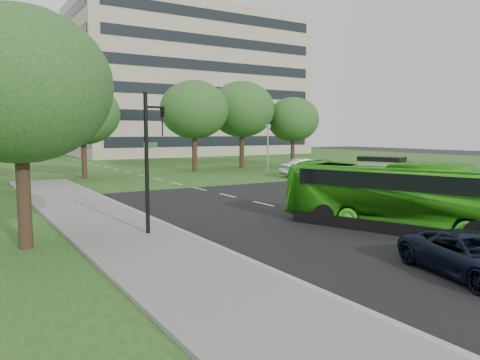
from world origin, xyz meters
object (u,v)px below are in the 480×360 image
(camera_pole, at_px, (268,143))
(sedan, at_px, (308,168))
(office_building, at_px, (190,84))
(tree_park_c, at_px, (194,110))
(tree_park_e, at_px, (293,120))
(traffic_light, at_px, (151,153))
(bus, at_px, (404,196))
(tree_side_near, at_px, (19,85))
(suv, at_px, (472,256))
(tree_park_b, at_px, (83,114))
(tree_park_d, at_px, (242,109))

(camera_pole, bearing_deg, sedan, -32.51)
(office_building, xyz_separation_m, tree_park_c, (-15.78, -34.41, -6.26))
(tree_park_e, distance_m, traffic_light, 37.94)
(office_building, xyz_separation_m, bus, (-20.96, -64.75, -11.10))
(office_building, height_order, camera_pole, office_building)
(tree_park_c, bearing_deg, traffic_light, -118.98)
(tree_park_e, distance_m, camera_pole, 12.18)
(tree_side_near, distance_m, camera_pole, 29.10)
(bus, height_order, suv, bus)
(sedan, distance_m, suv, 29.03)
(tree_park_b, height_order, traffic_light, tree_park_b)
(tree_park_b, distance_m, tree_park_c, 11.41)
(tree_park_d, height_order, traffic_light, tree_park_d)
(tree_park_b, bearing_deg, tree_side_near, -107.39)
(office_building, xyz_separation_m, tree_park_b, (-27.07, -35.91, -6.92))
(tree_park_d, relative_size, suv, 2.17)
(tree_park_c, bearing_deg, camera_pole, -63.16)
(office_building, bearing_deg, camera_pole, -105.91)
(traffic_light, height_order, camera_pole, traffic_light)
(tree_park_e, bearing_deg, tree_park_d, 169.64)
(traffic_light, bearing_deg, bus, -7.57)
(suv, height_order, camera_pole, camera_pole)
(tree_park_b, xyz_separation_m, tree_side_near, (-7.56, -24.12, 0.00))
(tree_park_e, xyz_separation_m, tree_side_near, (-31.66, -25.94, 0.13))
(tree_park_e, relative_size, suv, 1.81)
(tree_park_b, distance_m, tree_side_near, 25.28)
(tree_park_c, xyz_separation_m, camera_pole, (3.82, -7.55, -3.19))
(tree_park_b, distance_m, camera_pole, 16.48)
(tree_park_e, xyz_separation_m, suv, (-21.48, -35.87, -4.83))
(tree_park_e, height_order, suv, tree_park_e)
(tree_side_near, xyz_separation_m, traffic_light, (4.44, -0.40, -2.33))
(bus, bearing_deg, suv, -144.34)
(tree_park_b, relative_size, tree_park_e, 1.03)
(tree_park_c, bearing_deg, tree_park_e, 1.46)
(tree_park_d, relative_size, tree_side_near, 1.17)
(tree_park_d, distance_m, tree_side_near, 37.14)
(tree_park_b, bearing_deg, camera_pole, -21.82)
(office_building, height_order, tree_side_near, office_building)
(tree_park_c, height_order, traffic_light, tree_park_c)
(bus, relative_size, suv, 2.28)
(tree_park_e, xyz_separation_m, traffic_light, (-27.21, -26.35, -2.20))
(tree_side_near, height_order, suv, tree_side_near)
(tree_park_e, bearing_deg, tree_park_c, -178.54)
(tree_park_b, height_order, bus, tree_park_b)
(office_building, relative_size, tree_park_c, 4.36)
(tree_park_e, height_order, tree_side_near, tree_side_near)
(office_building, height_order, tree_park_e, office_building)
(office_building, relative_size, traffic_light, 7.26)
(tree_park_d, height_order, suv, tree_park_d)
(tree_park_d, bearing_deg, office_building, 74.34)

